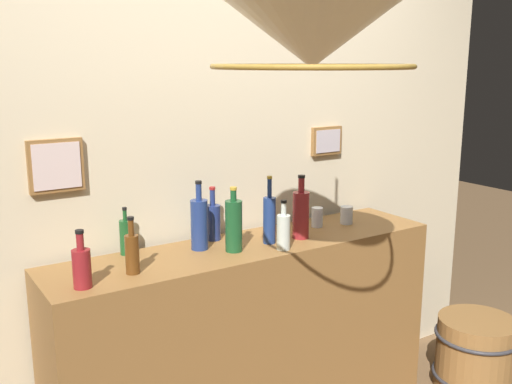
{
  "coord_description": "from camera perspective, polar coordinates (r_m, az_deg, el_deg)",
  "views": [
    {
      "loc": [
        -1.35,
        -1.32,
        1.77
      ],
      "look_at": [
        0.0,
        0.76,
        1.22
      ],
      "focal_mm": 41.19,
      "sensor_mm": 36.0,
      "label": 1
    }
  ],
  "objects": [
    {
      "name": "glass_tumbler_highball",
      "position": [
        3.0,
        8.78,
        -2.22
      ],
      "size": [
        0.06,
        0.06,
        0.09
      ],
      "color": "silver",
      "rests_on": "bar_shelf_unit"
    },
    {
      "name": "liquor_bottle_port",
      "position": [
        2.56,
        2.68,
        -3.78
      ],
      "size": [
        0.06,
        0.06,
        0.22
      ],
      "color": "silver",
      "rests_on": "bar_shelf_unit"
    },
    {
      "name": "wooden_barrel",
      "position": [
        3.53,
        20.52,
        -14.58
      ],
      "size": [
        0.45,
        0.45,
        0.41
      ],
      "color": "olive",
      "rests_on": "ground"
    },
    {
      "name": "liquor_bottle_sherry",
      "position": [
        2.22,
        -16.57,
        -6.95
      ],
      "size": [
        0.07,
        0.07,
        0.22
      ],
      "color": "maroon",
      "rests_on": "bar_shelf_unit"
    },
    {
      "name": "liquor_bottle_tequila",
      "position": [
        2.72,
        4.38,
        -2.1
      ],
      "size": [
        0.08,
        0.08,
        0.3
      ],
      "color": "maroon",
      "rests_on": "bar_shelf_unit"
    },
    {
      "name": "liquor_bottle_rye",
      "position": [
        2.52,
        -2.18,
        -3.23
      ],
      "size": [
        0.07,
        0.07,
        0.28
      ],
      "color": "#184C26",
      "rests_on": "bar_shelf_unit"
    },
    {
      "name": "pendant_lamp",
      "position": [
        1.83,
        5.5,
        15.24
      ],
      "size": [
        0.62,
        0.62,
        0.66
      ],
      "color": "#EFE5C6"
    },
    {
      "name": "liquor_bottle_scotch",
      "position": [
        2.32,
        -11.94,
        -5.74
      ],
      "size": [
        0.05,
        0.05,
        0.23
      ],
      "color": "#5C3412",
      "rests_on": "bar_shelf_unit"
    },
    {
      "name": "liquor_bottle_whiskey",
      "position": [
        2.55,
        -12.53,
        -4.24
      ],
      "size": [
        0.05,
        0.05,
        0.21
      ],
      "color": "#194B21",
      "rests_on": "bar_shelf_unit"
    },
    {
      "name": "glass_tumbler_rocks",
      "position": [
        2.93,
        5.95,
        -2.44
      ],
      "size": [
        0.06,
        0.06,
        0.1
      ],
      "color": "silver",
      "rests_on": "bar_shelf_unit"
    },
    {
      "name": "panelled_rear_partition",
      "position": [
        2.79,
        -3.8,
        6.56
      ],
      "size": [
        3.48,
        0.15,
        2.82
      ],
      "color": "beige",
      "rests_on": "ground"
    },
    {
      "name": "liquor_bottle_vodka",
      "position": [
        2.7,
        -4.22,
        -2.82
      ],
      "size": [
        0.07,
        0.07,
        0.25
      ],
      "color": "navy",
      "rests_on": "bar_shelf_unit"
    },
    {
      "name": "bar_shelf_unit",
      "position": [
        2.83,
        -0.57,
        -14.45
      ],
      "size": [
        1.85,
        0.42,
        0.97
      ],
      "primitive_type": "cube",
      "color": "olive",
      "rests_on": "ground"
    },
    {
      "name": "liquor_bottle_brandy",
      "position": [
        2.56,
        -5.52,
        -3.05
      ],
      "size": [
        0.08,
        0.08,
        0.3
      ],
      "color": "navy",
      "rests_on": "bar_shelf_unit"
    },
    {
      "name": "liquor_bottle_rum",
      "position": [
        2.64,
        1.31,
        -2.59
      ],
      "size": [
        0.06,
        0.06,
        0.31
      ],
      "color": "navy",
      "rests_on": "bar_shelf_unit"
    }
  ]
}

